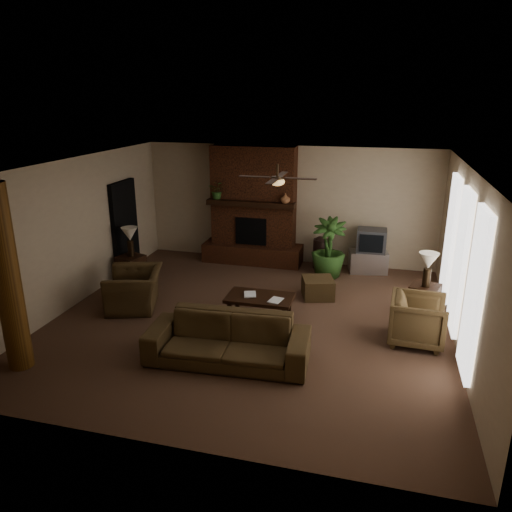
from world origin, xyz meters
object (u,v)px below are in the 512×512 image
(tv_stand, at_px, (368,261))
(lamp_right, at_px, (428,263))
(coffee_table, at_px, (260,299))
(floor_vase, at_px, (320,250))
(side_table_left, at_px, (131,268))
(log_column, at_px, (7,279))
(armchair_left, at_px, (134,283))
(sofa, at_px, (228,332))
(floor_plant, at_px, (328,260))
(ottoman, at_px, (318,288))
(lamp_left, at_px, (130,236))
(armchair_right, at_px, (418,318))
(side_table_right, at_px, (424,299))

(tv_stand, bearing_deg, lamp_right, -72.79)
(coffee_table, xyz_separation_m, tv_stand, (1.82, 3.03, -0.12))
(floor_vase, bearing_deg, side_table_left, -155.00)
(log_column, bearing_deg, tv_stand, 48.50)
(armchair_left, bearing_deg, sofa, 39.30)
(floor_vase, bearing_deg, lamp_right, -43.30)
(log_column, xyz_separation_m, floor_plant, (4.04, 5.02, -1.03))
(ottoman, height_order, lamp_left, lamp_left)
(floor_vase, height_order, floor_plant, floor_vase)
(armchair_left, height_order, side_table_left, armchair_left)
(tv_stand, height_order, lamp_left, lamp_left)
(armchair_right, distance_m, coffee_table, 2.74)
(coffee_table, bearing_deg, floor_plant, 69.28)
(floor_plant, height_order, side_table_right, floor_plant)
(lamp_left, height_order, side_table_right, lamp_left)
(sofa, xyz_separation_m, tv_stand, (1.92, 4.63, -0.23))
(armchair_left, distance_m, floor_vase, 4.46)
(lamp_right, bearing_deg, ottoman, 171.57)
(armchair_left, height_order, tv_stand, armchair_left)
(log_column, distance_m, lamp_right, 6.95)
(ottoman, height_order, tv_stand, tv_stand)
(armchair_left, distance_m, lamp_right, 5.49)
(tv_stand, relative_size, side_table_left, 1.55)
(coffee_table, height_order, lamp_left, lamp_left)
(armchair_left, height_order, floor_plant, armchair_left)
(tv_stand, relative_size, side_table_right, 1.55)
(log_column, distance_m, lamp_left, 3.74)
(side_table_left, bearing_deg, floor_plant, 17.42)
(floor_plant, bearing_deg, armchair_right, -57.12)
(armchair_left, relative_size, armchair_right, 1.28)
(coffee_table, bearing_deg, armchair_right, -5.30)
(floor_plant, distance_m, lamp_right, 2.59)
(side_table_left, distance_m, lamp_left, 0.73)
(floor_vase, height_order, lamp_left, lamp_left)
(lamp_left, height_order, lamp_right, same)
(coffee_table, height_order, floor_plant, floor_plant)
(floor_vase, distance_m, lamp_right, 3.09)
(sofa, xyz_separation_m, floor_vase, (0.81, 4.63, -0.05))
(armchair_left, bearing_deg, log_column, -33.57)
(ottoman, xyz_separation_m, floor_plant, (0.05, 1.26, 0.17))
(armchair_right, height_order, coffee_table, armchair_right)
(sofa, xyz_separation_m, lamp_left, (-3.11, 2.80, 0.52))
(log_column, bearing_deg, side_table_left, 92.16)
(lamp_left, bearing_deg, side_table_left, -159.23)
(coffee_table, relative_size, side_table_right, 2.18)
(side_table_left, relative_size, lamp_right, 0.85)
(armchair_left, relative_size, ottoman, 1.88)
(tv_stand, relative_size, floor_plant, 0.64)
(side_table_left, relative_size, side_table_right, 1.00)
(sofa, relative_size, coffee_table, 2.06)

